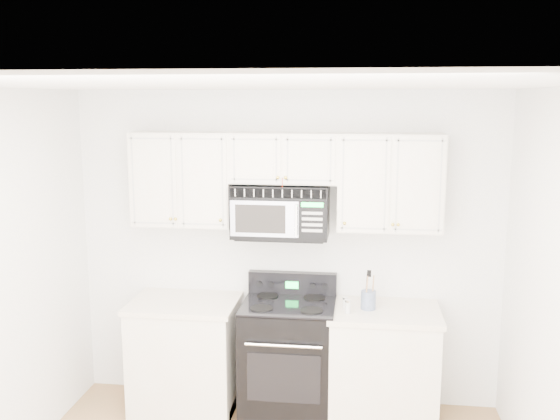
# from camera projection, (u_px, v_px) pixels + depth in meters

# --- Properties ---
(room) EXTENTS (3.51, 3.51, 2.61)m
(room) POSITION_uv_depth(u_px,v_px,m) (250.00, 323.00, 3.46)
(room) COLOR #986741
(room) RESTS_ON ground
(base_cabinet_left) EXTENTS (0.86, 0.65, 0.92)m
(base_cabinet_left) POSITION_uv_depth(u_px,v_px,m) (186.00, 358.00, 5.12)
(base_cabinet_left) COLOR beige
(base_cabinet_left) RESTS_ON ground
(base_cabinet_right) EXTENTS (0.86, 0.65, 0.92)m
(base_cabinet_right) POSITION_uv_depth(u_px,v_px,m) (383.00, 369.00, 4.92)
(base_cabinet_right) COLOR beige
(base_cabinet_right) RESTS_ON ground
(range) EXTENTS (0.73, 0.67, 1.11)m
(range) POSITION_uv_depth(u_px,v_px,m) (289.00, 357.00, 5.01)
(range) COLOR black
(range) RESTS_ON ground
(upper_cabinets) EXTENTS (2.44, 0.37, 0.75)m
(upper_cabinets) POSITION_uv_depth(u_px,v_px,m) (285.00, 176.00, 4.90)
(upper_cabinets) COLOR beige
(upper_cabinets) RESTS_ON ground
(microwave) EXTENTS (0.76, 0.43, 0.42)m
(microwave) POSITION_uv_depth(u_px,v_px,m) (281.00, 210.00, 4.92)
(microwave) COLOR black
(microwave) RESTS_ON ground
(utensil_crock) EXTENTS (0.12, 0.12, 0.31)m
(utensil_crock) POSITION_uv_depth(u_px,v_px,m) (368.00, 299.00, 4.83)
(utensil_crock) COLOR slate
(utensil_crock) RESTS_ON base_cabinet_right
(shaker_salt) EXTENTS (0.04, 0.04, 0.11)m
(shaker_salt) POSITION_uv_depth(u_px,v_px,m) (348.00, 306.00, 4.73)
(shaker_salt) COLOR silver
(shaker_salt) RESTS_ON base_cabinet_right
(shaker_pepper) EXTENTS (0.04, 0.04, 0.09)m
(shaker_pepper) POSITION_uv_depth(u_px,v_px,m) (345.00, 303.00, 4.83)
(shaker_pepper) COLOR silver
(shaker_pepper) RESTS_ON base_cabinet_right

